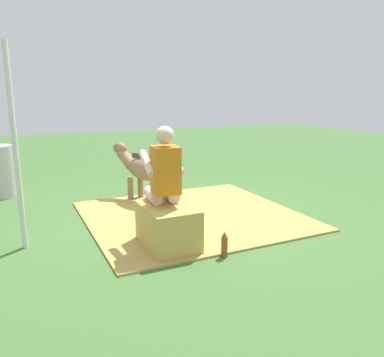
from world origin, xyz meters
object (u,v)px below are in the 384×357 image
object	(u,v)px
person_seated	(163,179)
soda_bottle	(224,245)
pony_standing	(142,169)
tent_pole_left	(15,150)
hay_bale	(168,227)

from	to	relation	value
person_seated	soda_bottle	xyz separation A→B (m)	(-0.67, -0.43, -0.62)
pony_standing	tent_pole_left	distance (m)	2.23
person_seated	pony_standing	xyz separation A→B (m)	(1.71, -0.31, -0.22)
tent_pole_left	person_seated	bearing A→B (deg)	-109.25
person_seated	soda_bottle	distance (m)	1.00
pony_standing	person_seated	bearing A→B (deg)	169.61
pony_standing	soda_bottle	size ratio (longest dim) A/B	4.61
hay_bale	person_seated	distance (m)	0.54
person_seated	hay_bale	bearing A→B (deg)	175.98
soda_bottle	tent_pole_left	xyz separation A→B (m)	(1.18, 1.90, 0.98)
hay_bale	tent_pole_left	distance (m)	1.84
person_seated	pony_standing	bearing A→B (deg)	-10.39
pony_standing	hay_bale	bearing A→B (deg)	170.16
person_seated	tent_pole_left	xyz separation A→B (m)	(0.52, 1.48, 0.36)
person_seated	pony_standing	size ratio (longest dim) A/B	1.05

